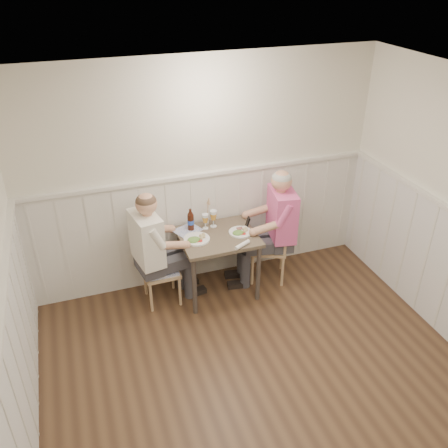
% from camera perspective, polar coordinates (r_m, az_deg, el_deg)
% --- Properties ---
extents(ground_plane, '(4.50, 4.50, 0.00)m').
position_cam_1_polar(ground_plane, '(4.39, 7.10, -22.03)').
color(ground_plane, '#412C1D').
extents(room_shell, '(4.04, 4.54, 2.60)m').
position_cam_1_polar(room_shell, '(3.33, 8.72, -5.68)').
color(room_shell, silver).
rests_on(room_shell, ground).
extents(wainscot, '(4.00, 4.49, 1.34)m').
position_cam_1_polar(wainscot, '(4.33, 3.74, -9.64)').
color(wainscot, silver).
rests_on(wainscot, ground).
extents(dining_table, '(0.83, 0.70, 0.75)m').
position_cam_1_polar(dining_table, '(5.24, -0.72, -2.36)').
color(dining_table, '#4E4130').
rests_on(dining_table, ground).
extents(chair_right, '(0.54, 0.54, 0.87)m').
position_cam_1_polar(chair_right, '(5.59, 5.92, -2.33)').
color(chair_right, tan).
rests_on(chair_right, ground).
extents(chair_left, '(0.38, 0.38, 0.80)m').
position_cam_1_polar(chair_left, '(5.25, -8.14, -5.36)').
color(chair_left, tan).
rests_on(chair_left, ground).
extents(man_in_pink, '(0.71, 0.51, 1.43)m').
position_cam_1_polar(man_in_pink, '(5.50, 6.38, -1.38)').
color(man_in_pink, '#3F3F47').
rests_on(man_in_pink, ground).
extents(diner_cream, '(0.69, 0.49, 1.39)m').
position_cam_1_polar(diner_cream, '(5.15, -8.61, -4.19)').
color(diner_cream, '#3F3F47').
rests_on(diner_cream, ground).
extents(plate_man, '(0.26, 0.26, 0.06)m').
position_cam_1_polar(plate_man, '(5.21, 1.92, -0.92)').
color(plate_man, white).
rests_on(plate_man, dining_table).
extents(plate_diner, '(0.28, 0.28, 0.07)m').
position_cam_1_polar(plate_diner, '(5.08, -3.41, -1.78)').
color(plate_diner, white).
rests_on(plate_diner, dining_table).
extents(beer_glass_a, '(0.08, 0.08, 0.20)m').
position_cam_1_polar(beer_glass_a, '(5.28, -1.29, 0.97)').
color(beer_glass_a, silver).
rests_on(beer_glass_a, dining_table).
extents(beer_glass_b, '(0.07, 0.07, 0.18)m').
position_cam_1_polar(beer_glass_b, '(5.25, -2.27, 0.60)').
color(beer_glass_b, silver).
rests_on(beer_glass_b, dining_table).
extents(beer_bottle, '(0.07, 0.07, 0.26)m').
position_cam_1_polar(beer_bottle, '(5.24, -4.03, 0.40)').
color(beer_bottle, black).
rests_on(beer_bottle, dining_table).
extents(rolled_napkin, '(0.20, 0.13, 0.04)m').
position_cam_1_polar(rolled_napkin, '(4.98, 2.23, -2.51)').
color(rolled_napkin, white).
rests_on(rolled_napkin, dining_table).
extents(grass_vase, '(0.04, 0.04, 0.34)m').
position_cam_1_polar(grass_vase, '(5.33, -2.07, 1.48)').
color(grass_vase, silver).
rests_on(grass_vase, dining_table).
extents(gingham_mat, '(0.35, 0.32, 0.01)m').
position_cam_1_polar(gingham_mat, '(5.28, -4.43, -0.74)').
color(gingham_mat, '#5D6DB5').
rests_on(gingham_mat, dining_table).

